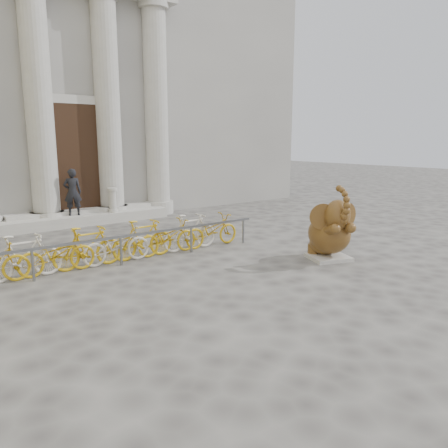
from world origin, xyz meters
TOP-DOWN VIEW (x-y plane):
  - ground at (0.00, 0.00)m, footprint 80.00×80.00m
  - classical_building at (0.00, 14.93)m, footprint 22.00×10.70m
  - entrance_steps at (0.00, 9.40)m, footprint 6.00×1.20m
  - elephant_statue at (3.17, 0.98)m, footprint 1.28×1.51m
  - bike_rack at (-1.20, 3.92)m, footprint 8.00×0.53m
  - pedestrian at (-0.44, 9.29)m, footprint 0.67×0.53m
  - balustrade_post at (0.93, 9.10)m, footprint 0.36×0.36m

SIDE VIEW (x-z plane):
  - ground at x=0.00m, z-range 0.00..0.00m
  - entrance_steps at x=0.00m, z-range 0.00..0.36m
  - bike_rack at x=-1.20m, z-range 0.00..1.00m
  - elephant_statue at x=3.17m, z-range -0.26..1.64m
  - balustrade_post at x=0.93m, z-range 0.33..1.21m
  - pedestrian at x=-0.44m, z-range 0.36..1.99m
  - classical_building at x=0.00m, z-range -0.02..11.98m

